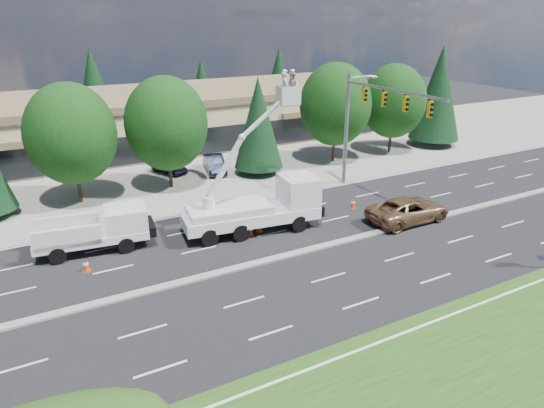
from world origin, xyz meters
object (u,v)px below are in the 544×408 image
utility_pickup (100,233)px  bucket_truck (263,199)px  signal_mast (365,115)px  minivan (409,210)px

utility_pickup → bucket_truck: bearing=-4.4°
signal_mast → utility_pickup: signal_mast is taller
signal_mast → utility_pickup: size_ratio=1.52×
signal_mast → bucket_truck: (-10.22, -2.95, -3.93)m
bucket_truck → minivan: 10.03m
signal_mast → minivan: (-0.91, -6.44, -5.23)m
signal_mast → utility_pickup: 20.74m
signal_mast → minivan: size_ratio=1.70×
utility_pickup → minivan: (19.19, -5.54, -0.19)m
signal_mast → minivan: signal_mast is taller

